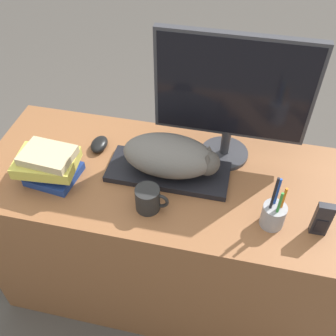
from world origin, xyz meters
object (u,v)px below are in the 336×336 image
cat (172,156)px  computer_mouse (99,144)px  book_stack (50,165)px  pen_cup (273,214)px  phone (322,220)px  coffee_mug (148,199)px  monitor (232,93)px  keyboard (168,172)px

cat → computer_mouse: (-0.32, 0.09, -0.08)m
computer_mouse → book_stack: book_stack is taller
pen_cup → phone: pen_cup is taller
coffee_mug → phone: (0.58, 0.02, 0.02)m
monitor → phone: bearing=-41.4°
cat → computer_mouse: size_ratio=3.62×
keyboard → coffee_mug: 0.18m
keyboard → computer_mouse: size_ratio=4.63×
phone → book_stack: (-0.97, 0.04, 0.00)m
coffee_mug → pen_cup: 0.43m
keyboard → pen_cup: size_ratio=2.03×
pen_cup → keyboard: bearing=158.7°
cat → keyboard: bearing=-180.0°
pen_cup → cat: bearing=158.0°
coffee_mug → pen_cup: (0.42, 0.02, 0.00)m
coffee_mug → computer_mouse: bearing=136.6°
monitor → coffee_mug: 0.47m
computer_mouse → book_stack: bearing=-119.5°
computer_mouse → coffee_mug: size_ratio=0.84×
pen_cup → book_stack: (-0.82, 0.04, 0.02)m
cat → book_stack: (-0.44, -0.12, -0.03)m
phone → cat: bearing=163.8°
keyboard → computer_mouse: bearing=164.4°
cat → phone: cat is taller
coffee_mug → book_stack: 0.40m
computer_mouse → phone: 0.89m
monitor → book_stack: monitor is taller
cat → phone: bearing=-16.2°
keyboard → book_stack: 0.44m
monitor → computer_mouse: size_ratio=5.59×
pen_cup → phone: size_ratio=1.67×
computer_mouse → phone: bearing=-15.8°
cat → monitor: monitor is taller
phone → book_stack: book_stack is taller
monitor → phone: 0.52m
monitor → pen_cup: size_ratio=2.45×
coffee_mug → phone: 0.58m
pen_cup → phone: (0.15, -0.00, 0.02)m
pen_cup → phone: 0.15m
phone → book_stack: size_ratio=0.59×
keyboard → cat: size_ratio=1.28×
pen_cup → book_stack: pen_cup is taller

